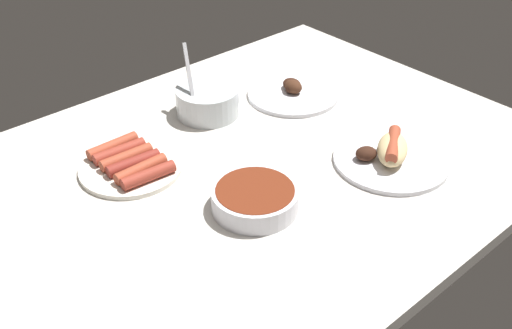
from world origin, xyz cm
name	(u,v)px	position (x,y,z in cm)	size (l,w,h in cm)	color
ground_plane	(251,169)	(0.00, 0.00, -1.50)	(120.00, 90.00, 3.00)	silver
plate_sausages	(130,164)	(19.55, -14.09, 1.33)	(20.56, 20.56, 3.44)	white
plate_grilled_meat	(293,92)	(-26.17, -14.82, 0.92)	(21.83, 21.83, 4.05)	white
bowl_chili	(255,198)	(9.12, 11.47, 2.33)	(15.95, 15.95, 4.21)	white
plate_hotdog_assembled	(390,155)	(-21.03, 18.45, 1.71)	(23.24, 23.24, 5.61)	white
bowl_coleslaw	(208,100)	(-5.59, -21.50, 3.56)	(14.34, 14.34, 15.89)	silver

